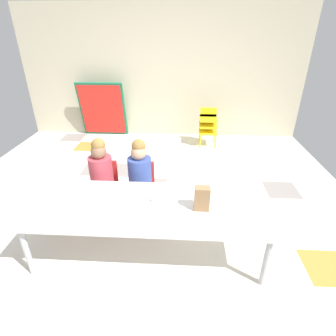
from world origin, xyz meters
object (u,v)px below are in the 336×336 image
paper_bag_brown (202,198)px  donut_powdered_on_plate (155,199)px  folded_activity_table (103,110)px  paper_plate_center_table (176,209)px  seated_child_middle_seat (140,171)px  seated_child_near_camera (101,170)px  paper_plate_near_edge (155,200)px  kid_chair_yellow_stack (208,124)px  craft_table (148,208)px

paper_bag_brown → donut_powdered_on_plate: size_ratio=2.19×
folded_activity_table → paper_plate_center_table: 3.58m
seated_child_middle_seat → donut_powdered_on_plate: bearing=-67.9°
seated_child_near_camera → paper_bag_brown: size_ratio=4.17×
paper_plate_near_edge → paper_plate_center_table: 0.23m
paper_plate_center_table → donut_powdered_on_plate: size_ratio=1.79×
donut_powdered_on_plate → seated_child_middle_seat: bearing=112.1°
seated_child_near_camera → paper_plate_near_edge: seated_child_near_camera is taller
kid_chair_yellow_stack → paper_plate_near_edge: 2.84m
craft_table → paper_bag_brown: paper_bag_brown is taller
seated_child_middle_seat → kid_chair_yellow_stack: size_ratio=1.35×
paper_plate_near_edge → craft_table: bearing=-131.2°
kid_chair_yellow_stack → donut_powdered_on_plate: size_ratio=6.78×
donut_powdered_on_plate → paper_bag_brown: bearing=-14.1°
folded_activity_table → paper_plate_center_table: (1.55, -3.23, 0.01)m
paper_plate_center_table → donut_powdered_on_plate: (-0.19, 0.13, 0.02)m
kid_chair_yellow_stack → paper_plate_near_edge: bearing=-104.4°
kid_chair_yellow_stack → seated_child_near_camera: bearing=-122.0°
folded_activity_table → donut_powdered_on_plate: size_ratio=10.83×
kid_chair_yellow_stack → folded_activity_table: 2.10m
seated_child_near_camera → paper_plate_center_table: size_ratio=5.10×
seated_child_near_camera → paper_plate_near_edge: size_ratio=5.10×
paper_plate_near_edge → paper_plate_center_table: bearing=-33.0°
seated_child_middle_seat → paper_plate_near_edge: (0.23, -0.56, -0.01)m
craft_table → paper_plate_center_table: (0.26, -0.05, 0.04)m
craft_table → seated_child_middle_seat: bearing=104.6°
seated_child_near_camera → craft_table: bearing=-46.3°
seated_child_middle_seat → paper_plate_near_edge: bearing=-67.9°
seated_child_near_camera → paper_plate_near_edge: bearing=-40.0°
donut_powdered_on_plate → paper_plate_center_table: bearing=-33.0°
seated_child_near_camera → paper_plate_center_table: (0.86, -0.68, -0.01)m
paper_bag_brown → paper_plate_near_edge: paper_bag_brown is taller
seated_child_near_camera → folded_activity_table: bearing=105.3°
kid_chair_yellow_stack → folded_activity_table: size_ratio=0.63×
kid_chair_yellow_stack → seated_child_middle_seat: bearing=-113.1°
paper_bag_brown → paper_plate_near_edge: (-0.42, 0.11, -0.11)m
paper_plate_near_edge → paper_plate_center_table: same height
folded_activity_table → paper_plate_center_table: folded_activity_table is taller
folded_activity_table → paper_plate_center_table: size_ratio=6.04×
craft_table → paper_plate_center_table: bearing=-12.1°
craft_table → donut_powdered_on_plate: donut_powdered_on_plate is taller
kid_chair_yellow_stack → donut_powdered_on_plate: kid_chair_yellow_stack is taller
craft_table → folded_activity_table: bearing=112.2°
paper_plate_center_table → donut_powdered_on_plate: 0.23m
craft_table → paper_bag_brown: (0.48, -0.03, 0.15)m
seated_child_middle_seat → folded_activity_table: 2.79m
paper_bag_brown → kid_chair_yellow_stack: bearing=84.3°
donut_powdered_on_plate → paper_plate_near_edge: bearing=0.0°
paper_bag_brown → paper_plate_near_edge: size_ratio=1.22×
kid_chair_yellow_stack → paper_bag_brown: 2.88m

